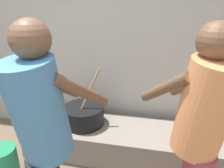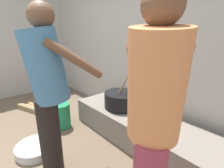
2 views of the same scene
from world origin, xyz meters
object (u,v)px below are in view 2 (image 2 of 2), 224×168
at_px(bucket_green_plastic, 61,116).
at_px(metal_mixing_bowl, 36,148).
at_px(cook_in_orange_shirt, 154,116).
at_px(cook_in_blue_shirt, 48,85).
at_px(cooking_pot_main, 121,100).

height_order(bucket_green_plastic, metal_mixing_bowl, bucket_green_plastic).
bearing_deg(cook_in_orange_shirt, cook_in_blue_shirt, -165.90).
distance_m(cooking_pot_main, metal_mixing_bowl, 1.21).
bearing_deg(cooking_pot_main, cook_in_blue_shirt, -83.08).
bearing_deg(cook_in_blue_shirt, metal_mixing_bowl, -169.68).
xyz_separation_m(bucket_green_plastic, metal_mixing_bowl, (0.32, -0.47, -0.13)).
height_order(cook_in_blue_shirt, bucket_green_plastic, cook_in_blue_shirt).
relative_size(cooking_pot_main, cook_in_orange_shirt, 0.43).
bearing_deg(cooking_pot_main, bucket_green_plastic, -134.16).
distance_m(cooking_pot_main, cook_in_orange_shirt, 1.40).
bearing_deg(cook_in_blue_shirt, cooking_pot_main, 96.92).
xyz_separation_m(cook_in_orange_shirt, bucket_green_plastic, (-1.67, 0.16, -0.71)).
relative_size(cooking_pot_main, metal_mixing_bowl, 1.48).
xyz_separation_m(cook_in_orange_shirt, metal_mixing_bowl, (-1.35, -0.31, -0.84)).
distance_m(cooking_pot_main, cook_in_blue_shirt, 1.13).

